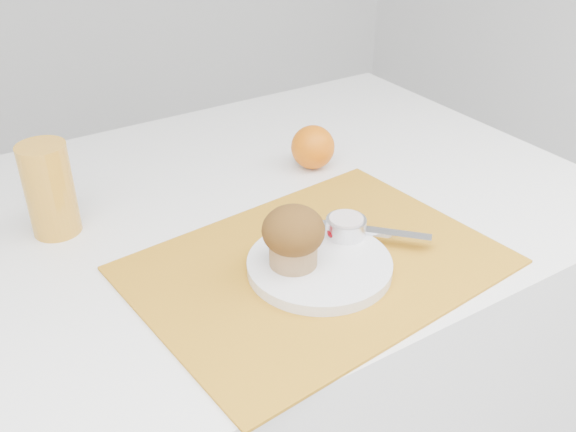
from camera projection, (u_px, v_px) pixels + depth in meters
table at (241, 375)px, 1.23m from camera, size 1.20×0.80×0.75m
placemat at (317, 265)px, 0.89m from camera, size 0.52×0.40×0.00m
plate at (319, 265)px, 0.87m from camera, size 0.22×0.22×0.02m
ramekin at (346, 227)px, 0.92m from camera, size 0.07×0.07×0.03m
cream at (346, 219)px, 0.91m from camera, size 0.06×0.06×0.01m
raspberry_near at (312, 235)px, 0.91m from camera, size 0.02×0.02×0.02m
raspberry_far at (335, 232)px, 0.91m from camera, size 0.02×0.02×0.02m
butter_knife at (355, 229)px, 0.93m from camera, size 0.16×0.17×0.01m
orange at (313, 147)px, 1.13m from camera, size 0.08×0.08×0.08m
juice_glass at (50, 190)px, 0.94m from camera, size 0.08×0.08×0.14m
muffin at (293, 236)px, 0.84m from camera, size 0.08×0.08×0.09m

